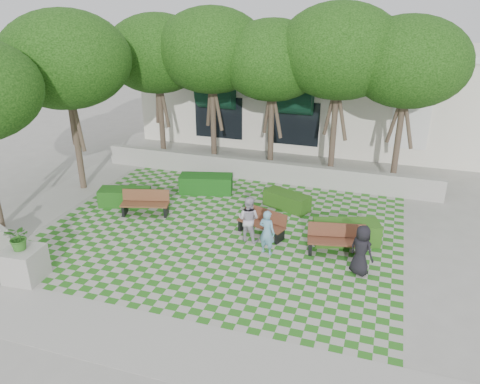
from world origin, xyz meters
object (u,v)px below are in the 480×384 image
(person_blue, at_px, (267,232))
(bench_east, at_px, (336,240))
(bench_mid, at_px, (262,223))
(hedge_west, at_px, (125,197))
(hedge_midleft, at_px, (206,184))
(bench_west, at_px, (145,203))
(person_dark, at_px, (361,250))
(planter_front, at_px, (23,258))
(person_white, at_px, (248,219))
(hedge_midright, at_px, (287,201))
(hedge_east, at_px, (346,232))

(person_blue, bearing_deg, bench_east, -145.63)
(bench_mid, height_order, hedge_west, bench_mid)
(bench_east, relative_size, hedge_west, 0.98)
(bench_east, xyz_separation_m, person_blue, (-2.09, -0.70, 0.29))
(hedge_midleft, bearing_deg, bench_west, -117.52)
(hedge_midleft, height_order, person_dark, person_dark)
(hedge_midleft, xyz_separation_m, hedge_west, (-2.54, -2.15, -0.04))
(planter_front, bearing_deg, person_dark, 19.77)
(person_blue, xyz_separation_m, person_white, (-0.80, 0.64, 0.03))
(bench_west, height_order, planter_front, planter_front)
(bench_west, bearing_deg, person_white, -24.56)
(person_white, bearing_deg, bench_east, -171.11)
(bench_east, relative_size, person_dark, 1.21)
(hedge_midright, height_order, person_blue, person_blue)
(planter_front, bearing_deg, hedge_midleft, 71.16)
(person_white, bearing_deg, person_dark, 173.90)
(bench_mid, xyz_separation_m, person_blue, (0.47, -1.15, 0.32))
(bench_east, relative_size, person_white, 1.21)
(bench_mid, bearing_deg, bench_east, 9.27)
(hedge_midright, bearing_deg, bench_east, -51.64)
(bench_mid, relative_size, bench_west, 0.97)
(hedge_midright, xyz_separation_m, planter_front, (-6.10, -7.07, 0.40))
(hedge_east, relative_size, hedge_west, 1.10)
(hedge_east, bearing_deg, planter_front, -149.50)
(hedge_east, bearing_deg, hedge_midleft, 157.24)
(person_dark, height_order, person_white, person_white)
(planter_front, bearing_deg, hedge_east, 30.50)
(person_blue, bearing_deg, person_dark, -169.55)
(hedge_west, bearing_deg, hedge_midright, 15.35)
(hedge_midleft, distance_m, hedge_west, 3.33)
(bench_east, height_order, bench_west, bench_east)
(bench_east, bearing_deg, hedge_west, 161.21)
(planter_front, bearing_deg, hedge_west, 89.63)
(bench_west, bearing_deg, hedge_midright, 8.65)
(bench_west, xyz_separation_m, person_blue, (5.03, -1.35, 0.30))
(bench_west, bearing_deg, hedge_midleft, 47.39)
(hedge_east, xyz_separation_m, person_blue, (-2.32, -1.48, 0.37))
(hedge_west, bearing_deg, bench_west, -22.73)
(hedge_midleft, bearing_deg, person_blue, -47.43)
(bench_mid, height_order, person_white, person_white)
(hedge_midright, relative_size, person_white, 1.14)
(bench_east, distance_m, planter_front, 9.35)
(bench_mid, relative_size, hedge_midleft, 0.84)
(hedge_east, bearing_deg, bench_west, -179.01)
(hedge_west, distance_m, person_blue, 6.48)
(hedge_midleft, bearing_deg, person_white, -49.49)
(bench_mid, relative_size, person_white, 1.15)
(bench_east, xyz_separation_m, planter_front, (-8.32, -4.26, 0.25))
(hedge_midright, bearing_deg, bench_mid, -98.03)
(bench_east, xyz_separation_m, person_dark, (0.82, -0.97, 0.32))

